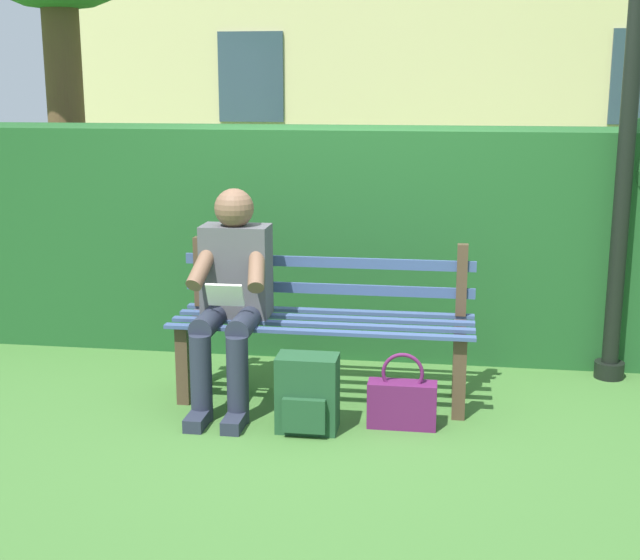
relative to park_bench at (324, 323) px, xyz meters
name	(u,v)px	position (x,y,z in m)	size (l,w,h in m)	color
ground	(323,399)	(0.00, 0.06, -0.44)	(60.00, 60.00, 0.00)	#3D6B2D
park_bench	(324,323)	(0.00, 0.00, 0.00)	(1.69, 0.50, 0.89)	#4C3828
person_seated	(231,291)	(0.50, 0.17, 0.21)	(0.44, 0.73, 1.21)	#4C4C51
hedge_backdrop	(371,234)	(-0.17, -1.05, 0.34)	(6.14, 0.83, 1.60)	#1E5123
backpack	(307,394)	(0.01, 0.51, -0.24)	(0.32, 0.26, 0.41)	#1E4728
handbag	(402,402)	(-0.47, 0.39, -0.30)	(0.36, 0.13, 0.41)	#59194C
lamp_post	(637,6)	(-1.69, -0.58, 1.75)	(0.31, 0.31, 3.26)	black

